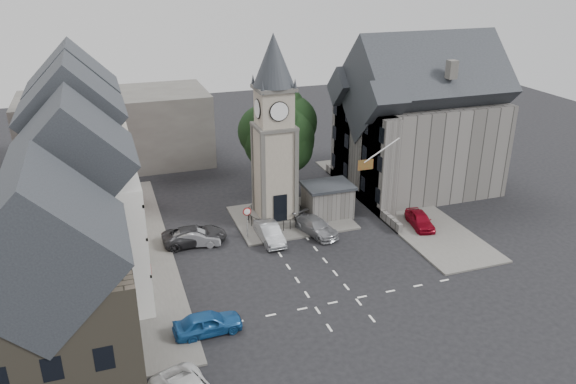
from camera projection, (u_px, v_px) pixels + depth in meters
name	position (u px, v px, depth m)	size (l,w,h in m)	color
ground	(307.00, 264.00, 42.90)	(120.00, 120.00, 0.00)	black
pavement_west	(132.00, 253.00, 44.37)	(6.00, 30.00, 0.14)	#595651
pavement_east	(395.00, 202.00, 53.44)	(6.00, 26.00, 0.14)	#595651
central_island	(291.00, 218.00, 50.30)	(10.00, 8.00, 0.16)	#595651
road_markings	(335.00, 302.00, 38.10)	(20.00, 8.00, 0.01)	silver
clock_tower	(274.00, 133.00, 46.73)	(4.86, 4.86, 16.25)	#4C4944
stone_shelter	(328.00, 200.00, 50.28)	(4.30, 3.30, 3.08)	#575450
town_tree	(279.00, 128.00, 52.14)	(7.20, 7.20, 10.80)	black
warning_sign_post	(247.00, 217.00, 45.90)	(0.70, 0.19, 2.85)	black
terrace_pink	(80.00, 141.00, 49.68)	(8.10, 7.60, 12.80)	#CF8E90
terrace_cream	(81.00, 171.00, 42.70)	(8.10, 7.60, 12.80)	#EDDFC6
terrace_tudor	(82.00, 219.00, 35.87)	(8.10, 7.60, 12.00)	silver
building_sw_stone	(53.00, 312.00, 27.90)	(8.60, 7.60, 10.40)	#4D473A
backdrop_west	(117.00, 129.00, 62.19)	(20.00, 10.00, 8.00)	#4C4944
east_building	(417.00, 128.00, 54.73)	(14.40, 11.40, 12.60)	#575450
east_boundary_wall	(359.00, 195.00, 54.20)	(0.40, 16.00, 0.90)	#575450
flagpole	(382.00, 150.00, 46.07)	(3.68, 0.10, 2.74)	white
car_west_blue	(208.00, 323.00, 34.74)	(1.72, 4.28, 1.46)	#1A5092
car_west_silver	(195.00, 238.00, 45.35)	(1.42, 4.07, 1.34)	#96989D
car_west_grey	(194.00, 235.00, 45.69)	(2.41, 5.22, 1.45)	#29292B
car_island_silver	(270.00, 233.00, 46.07)	(1.55, 4.46, 1.47)	gray
car_island_east	(316.00, 226.00, 47.31)	(1.91, 4.69, 1.36)	#929499
car_east_red	(420.00, 220.00, 48.49)	(1.62, 4.04, 1.38)	maroon
pedestrian	(388.00, 193.00, 53.48)	(0.61, 0.40, 1.68)	beige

